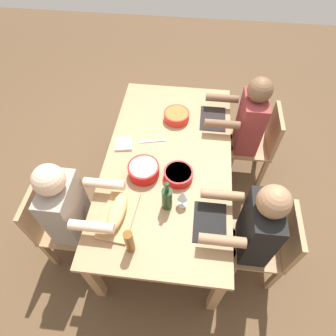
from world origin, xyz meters
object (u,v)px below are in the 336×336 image
chair_far_left (57,222)px  serving_bowl_salad (178,174)px  wine_bottle (167,198)px  chair_near_right (259,142)px  napkin_stack (124,144)px  diner_near_right (245,125)px  bread_loaf (117,212)px  diner_near_left (251,230)px  beer_bottle (129,242)px  cutting_board (119,215)px  chair_near_left (269,244)px  wine_glass (183,196)px  diner_far_left (72,211)px  dining_table (168,165)px  serving_bowl_fruit (177,116)px  serving_bowl_pasta (144,170)px

chair_far_left → serving_bowl_salad: size_ratio=3.76×
chair_far_left → wine_bottle: 0.96m
chair_near_right → napkin_stack: chair_near_right is taller
diner_near_right → bread_loaf: 1.44m
chair_far_left → bread_loaf: (-0.02, -0.55, 0.32)m
diner_near_left → napkin_stack: (0.65, 1.04, 0.05)m
chair_far_left → serving_bowl_salad: (0.36, -0.94, 0.30)m
bread_loaf → beer_bottle: (-0.22, -0.13, 0.04)m
cutting_board → bread_loaf: bearing=0.0°
chair_near_left → bread_loaf: (-0.02, 1.13, 0.32)m
cutting_board → wine_glass: wine_glass is taller
diner_near_right → beer_bottle: (-1.30, 0.81, 0.15)m
napkin_stack → diner_far_left: bearing=158.1°
diner_near_left → chair_far_left: bearing=90.0°
chair_near_right → diner_near_left: (-1.05, 0.18, 0.21)m
chair_near_left → wine_bottle: wine_bottle is taller
serving_bowl_salad → bread_loaf: size_ratio=0.71×
wine_bottle → napkin_stack: wine_bottle is taller
dining_table → wine_glass: 0.47m
chair_near_right → serving_bowl_salad: chair_near_right is taller
chair_far_left → diner_far_left: diner_far_left is taller
chair_far_left → chair_near_left: size_ratio=1.00×
chair_near_left → serving_bowl_fruit: chair_near_left is taller
serving_bowl_pasta → napkin_stack: serving_bowl_pasta is taller
wine_bottle → wine_glass: wine_bottle is taller
diner_near_right → serving_bowl_pasta: diner_near_right is taller
dining_table → cutting_board: bearing=152.1°
diner_near_left → serving_bowl_pasta: 0.91m
beer_bottle → wine_glass: 0.48m
dining_table → serving_bowl_salad: size_ratio=8.49×
diner_near_right → cutting_board: 1.43m
dining_table → chair_far_left: bearing=122.2°
beer_bottle → diner_near_left: bearing=-73.1°
chair_near_left → diner_near_right: bearing=9.9°
diner_near_right → wine_bottle: (-0.96, 0.61, 0.15)m
dining_table → beer_bottle: bearing=168.5°
chair_far_left → bread_loaf: 0.63m
bread_loaf → wine_bottle: (0.12, -0.33, 0.04)m
chair_near_left → wine_glass: (0.13, 0.69, 0.37)m
wine_glass → napkin_stack: size_ratio=1.19×
chair_near_right → wine_glass: bearing=143.6°
chair_far_left → dining_table: bearing=-57.8°
chair_near_left → cutting_board: 1.16m
diner_near_left → cutting_board: 0.95m
chair_near_right → chair_far_left: 1.98m
diner_near_right → wine_glass: 1.07m
chair_near_left → serving_bowl_fruit: bearing=38.8°
serving_bowl_salad → beer_bottle: (-0.61, 0.26, 0.07)m
serving_bowl_fruit → wine_bottle: wine_bottle is taller
serving_bowl_salad → napkin_stack: serving_bowl_salad is taller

